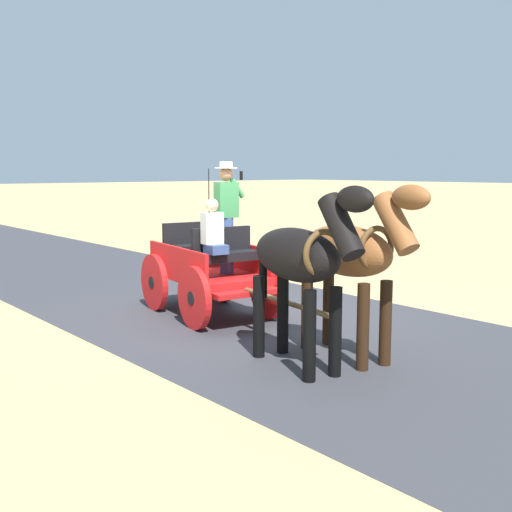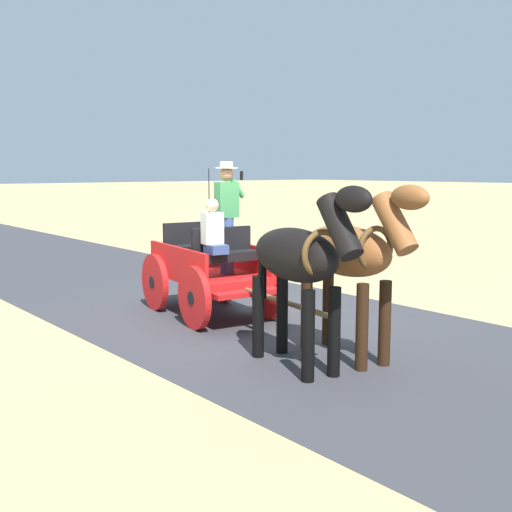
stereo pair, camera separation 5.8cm
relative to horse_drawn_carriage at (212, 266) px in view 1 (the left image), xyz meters
name	(u,v)px [view 1 (the left image)]	position (x,y,z in m)	size (l,w,h in m)	color
ground_plane	(238,314)	(-0.37, 0.23, -0.82)	(200.00, 200.00, 0.00)	tan
road_surface	(238,314)	(-0.37, 0.23, -0.81)	(5.28, 160.00, 0.01)	#38383D
horse_drawn_carriage	(212,266)	(0.00, 0.00, 0.00)	(1.75, 4.51, 2.50)	red
horse_near_side	(352,255)	(0.07, 3.05, 0.51)	(0.75, 2.15, 2.21)	brown
horse_off_side	(301,260)	(0.83, 2.94, 0.51)	(0.80, 2.15, 2.21)	black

